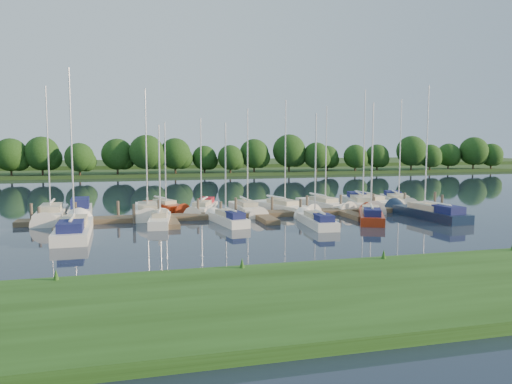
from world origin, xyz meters
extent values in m
plane|color=#1A2634|center=(0.00, 0.00, 0.00)|extent=(260.00, 260.00, 0.00)
cube|color=#1E4012|center=(0.00, -16.00, 0.25)|extent=(90.00, 10.00, 0.50)
cube|color=brown|center=(0.00, 8.00, 0.20)|extent=(40.00, 2.00, 0.40)
cube|color=brown|center=(-16.00, 5.00, 0.20)|extent=(1.20, 4.00, 0.40)
cube|color=brown|center=(-8.00, 5.00, 0.20)|extent=(1.20, 4.00, 0.40)
cube|color=brown|center=(0.00, 5.00, 0.20)|extent=(1.20, 4.00, 0.40)
cube|color=brown|center=(8.00, 5.00, 0.20)|extent=(1.20, 4.00, 0.40)
cube|color=brown|center=(16.00, 5.00, 0.20)|extent=(1.20, 4.00, 0.40)
cylinder|color=#473D33|center=(-19.00, 9.30, 0.60)|extent=(0.24, 0.24, 2.00)
cylinder|color=#473D33|center=(-15.55, 9.30, 0.60)|extent=(0.24, 0.24, 2.00)
cylinder|color=#473D33|center=(-12.09, 9.30, 0.60)|extent=(0.24, 0.24, 2.00)
cylinder|color=#473D33|center=(-8.64, 9.30, 0.60)|extent=(0.24, 0.24, 2.00)
cylinder|color=#473D33|center=(-5.18, 9.30, 0.60)|extent=(0.24, 0.24, 2.00)
cylinder|color=#473D33|center=(-1.73, 9.30, 0.60)|extent=(0.24, 0.24, 2.00)
cylinder|color=#473D33|center=(1.73, 9.30, 0.60)|extent=(0.24, 0.24, 2.00)
cylinder|color=#473D33|center=(5.18, 9.30, 0.60)|extent=(0.24, 0.24, 2.00)
cylinder|color=#473D33|center=(8.64, 9.30, 0.60)|extent=(0.24, 0.24, 2.00)
cylinder|color=#473D33|center=(12.09, 9.30, 0.60)|extent=(0.24, 0.24, 2.00)
cylinder|color=#473D33|center=(15.55, 9.30, 0.60)|extent=(0.24, 0.24, 2.00)
cylinder|color=#473D33|center=(19.00, 9.30, 0.60)|extent=(0.24, 0.24, 2.00)
cylinder|color=#473D33|center=(-18.00, 6.70, 0.60)|extent=(0.24, 0.24, 2.00)
cylinder|color=#473D33|center=(-10.80, 6.70, 0.60)|extent=(0.24, 0.24, 2.00)
cylinder|color=#473D33|center=(-3.60, 6.70, 0.60)|extent=(0.24, 0.24, 2.00)
cylinder|color=#473D33|center=(3.60, 6.70, 0.60)|extent=(0.24, 0.24, 2.00)
cylinder|color=#473D33|center=(10.80, 6.70, 0.60)|extent=(0.24, 0.24, 2.00)
cylinder|color=#473D33|center=(18.00, 6.70, 0.60)|extent=(0.24, 0.24, 2.00)
cube|color=#223C17|center=(0.00, 75.00, 0.30)|extent=(180.00, 30.00, 0.60)
cube|color=#2C4A20|center=(0.00, 100.00, 0.70)|extent=(220.00, 40.00, 1.40)
cylinder|color=#38281C|center=(-30.26, 63.98, 1.33)|extent=(0.36, 0.36, 2.65)
sphere|color=#18370F|center=(-30.26, 63.98, 4.56)|extent=(6.18, 6.18, 6.18)
sphere|color=#18370F|center=(-28.93, 64.18, 3.68)|extent=(4.42, 4.42, 4.42)
cylinder|color=#38281C|center=(-26.33, 60.61, 1.33)|extent=(0.36, 0.36, 2.67)
sphere|color=#18370F|center=(-26.33, 60.61, 4.59)|extent=(6.22, 6.22, 6.22)
sphere|color=#18370F|center=(-24.99, 60.81, 3.70)|extent=(4.45, 4.45, 4.45)
cylinder|color=#38281C|center=(-19.16, 60.78, 1.10)|extent=(0.36, 0.36, 2.19)
sphere|color=#18370F|center=(-19.16, 60.78, 3.78)|extent=(5.12, 5.12, 5.12)
sphere|color=#18370F|center=(-18.06, 60.98, 3.05)|extent=(3.65, 3.65, 3.65)
cylinder|color=#38281C|center=(-13.31, 62.50, 1.03)|extent=(0.36, 0.36, 2.05)
sphere|color=#18370F|center=(-13.31, 62.50, 3.53)|extent=(4.79, 4.79, 4.79)
sphere|color=#18370F|center=(-12.28, 62.70, 2.85)|extent=(3.42, 3.42, 3.42)
cylinder|color=#38281C|center=(-7.64, 63.01, 1.22)|extent=(0.36, 0.36, 2.44)
sphere|color=#18370F|center=(-7.64, 63.01, 4.21)|extent=(5.70, 5.70, 5.70)
sphere|color=#18370F|center=(-6.42, 63.21, 3.39)|extent=(4.07, 4.07, 4.07)
cylinder|color=#38281C|center=(-3.40, 61.23, 1.41)|extent=(0.36, 0.36, 2.82)
sphere|color=#18370F|center=(-3.40, 61.23, 4.86)|extent=(6.58, 6.58, 6.58)
sphere|color=#18370F|center=(-1.99, 61.43, 3.92)|extent=(4.70, 4.70, 4.70)
cylinder|color=#38281C|center=(3.46, 62.45, 1.37)|extent=(0.36, 0.36, 2.73)
sphere|color=#18370F|center=(3.46, 62.45, 4.70)|extent=(6.37, 6.37, 6.37)
sphere|color=#18370F|center=(4.82, 62.65, 3.79)|extent=(4.55, 4.55, 4.55)
cylinder|color=#38281C|center=(7.76, 63.52, 1.33)|extent=(0.36, 0.36, 2.66)
sphere|color=#18370F|center=(7.76, 63.52, 4.59)|extent=(6.21, 6.21, 6.21)
sphere|color=#18370F|center=(9.09, 63.72, 3.70)|extent=(4.44, 4.44, 4.44)
cylinder|color=#38281C|center=(14.11, 62.62, 1.38)|extent=(0.36, 0.36, 2.75)
sphere|color=#18370F|center=(14.11, 62.62, 4.74)|extent=(6.42, 6.42, 6.42)
sphere|color=#18370F|center=(15.48, 62.82, 3.82)|extent=(4.58, 4.58, 4.58)
cylinder|color=#38281C|center=(20.31, 60.37, 1.22)|extent=(0.36, 0.36, 2.44)
sphere|color=#18370F|center=(20.31, 60.37, 4.20)|extent=(5.69, 5.69, 5.69)
sphere|color=#18370F|center=(21.53, 60.57, 3.39)|extent=(4.07, 4.07, 4.07)
cylinder|color=#38281C|center=(24.68, 60.57, 1.14)|extent=(0.36, 0.36, 2.27)
sphere|color=#18370F|center=(24.68, 60.57, 3.92)|extent=(5.31, 5.31, 5.31)
sphere|color=#18370F|center=(25.81, 60.77, 3.16)|extent=(3.79, 3.79, 3.79)
cylinder|color=#38281C|center=(31.02, 62.41, 1.44)|extent=(0.36, 0.36, 2.87)
sphere|color=#18370F|center=(31.02, 62.41, 4.95)|extent=(6.70, 6.70, 6.70)
sphere|color=#18370F|center=(32.46, 62.61, 3.99)|extent=(4.79, 4.79, 4.79)
cylinder|color=#38281C|center=(36.27, 63.87, 1.38)|extent=(0.36, 0.36, 2.76)
sphere|color=#18370F|center=(36.27, 63.87, 4.75)|extent=(6.44, 6.44, 6.44)
sphere|color=#18370F|center=(37.64, 64.07, 3.83)|extent=(4.60, 4.60, 4.60)
cylinder|color=#38281C|center=(40.91, 61.35, 1.04)|extent=(0.36, 0.36, 2.08)
sphere|color=#18370F|center=(40.91, 61.35, 3.59)|extent=(4.86, 4.86, 4.86)
sphere|color=#18370F|center=(41.95, 61.55, 2.89)|extent=(3.47, 3.47, 3.47)
cylinder|color=#38281C|center=(48.57, 60.31, 1.02)|extent=(0.36, 0.36, 2.04)
sphere|color=#18370F|center=(48.57, 60.31, 3.51)|extent=(4.75, 4.75, 4.75)
sphere|color=#18370F|center=(49.59, 60.51, 2.83)|extent=(3.39, 3.39, 3.39)
cylinder|color=#38281C|center=(52.91, 60.64, 1.03)|extent=(0.36, 0.36, 2.06)
sphere|color=#18370F|center=(52.91, 60.64, 3.54)|extent=(4.80, 4.80, 4.80)
sphere|color=#18370F|center=(53.94, 60.84, 2.86)|extent=(3.43, 3.43, 3.43)
cylinder|color=#38281C|center=(59.15, 60.69, 1.33)|extent=(0.36, 0.36, 2.67)
sphere|color=#18370F|center=(59.15, 60.69, 4.60)|extent=(6.23, 6.23, 6.23)
sphere|color=#18370F|center=(60.49, 60.89, 3.71)|extent=(4.45, 4.45, 4.45)
cylinder|color=#38281C|center=(63.75, 63.49, 1.07)|extent=(0.36, 0.36, 2.14)
sphere|color=#18370F|center=(63.75, 63.49, 3.68)|extent=(4.98, 4.98, 4.98)
sphere|color=#18370F|center=(64.82, 63.69, 2.97)|extent=(3.56, 3.56, 3.56)
cylinder|color=#38281C|center=(68.99, 60.66, 1.28)|extent=(0.36, 0.36, 2.56)
sphere|color=#18370F|center=(68.99, 60.66, 4.41)|extent=(5.98, 5.98, 5.98)
sphere|color=#18370F|center=(70.27, 60.86, 3.56)|extent=(4.27, 4.27, 4.27)
cube|color=white|center=(-17.73, 11.45, 0.15)|extent=(2.42, 7.86, 1.25)
cone|color=white|center=(-17.61, 7.55, 0.15)|extent=(1.18, 2.76, 1.09)
cube|color=#B9AD8E|center=(-17.72, 11.06, 0.96)|extent=(1.74, 3.56, 0.57)
cylinder|color=silver|center=(-17.71, 10.67, 6.06)|extent=(0.12, 0.12, 10.53)
cylinder|color=silver|center=(-17.76, 12.23, 1.42)|extent=(0.21, 3.51, 0.10)
cylinder|color=white|center=(-17.76, 12.23, 1.42)|extent=(0.30, 3.13, 0.20)
cube|color=white|center=(-15.50, 13.26, 0.15)|extent=(2.19, 5.95, 1.08)
cone|color=white|center=(-15.37, 10.32, 0.15)|extent=(1.04, 1.80, 0.97)
cube|color=#161B4F|center=(-15.50, 13.26, 1.02)|extent=(1.69, 3.29, 0.97)
cube|color=white|center=(-9.51, 12.07, 0.15)|extent=(2.44, 8.00, 1.04)
cone|color=white|center=(-9.62, 8.10, 0.15)|extent=(1.19, 2.81, 1.11)
cube|color=#B9AD8E|center=(-9.52, 11.68, 0.81)|extent=(1.76, 3.62, 0.47)
cylinder|color=silver|center=(-9.53, 11.28, 6.03)|extent=(0.12, 0.12, 10.72)
cylinder|color=silver|center=(-9.49, 12.87, 1.19)|extent=(0.20, 3.58, 0.10)
cylinder|color=white|center=(-9.49, 12.87, 1.19)|extent=(0.28, 3.18, 0.20)
cube|color=maroon|center=(-7.87, 14.89, 0.15)|extent=(3.87, 6.03, 0.99)
cone|color=maroon|center=(-6.68, 12.21, 0.15)|extent=(1.58, 2.21, 0.82)
cube|color=#B9AD8E|center=(-7.75, 14.63, 0.77)|extent=(2.19, 2.91, 0.45)
cylinder|color=silver|center=(-7.63, 14.36, 4.59)|extent=(0.12, 0.12, 7.92)
cylinder|color=silver|center=(-8.10, 15.43, 1.13)|extent=(1.16, 2.46, 0.10)
cylinder|color=white|center=(-8.10, 15.43, 1.13)|extent=(1.13, 2.23, 0.20)
cube|color=white|center=(-4.31, 12.20, 0.15)|extent=(3.79, 6.25, 1.06)
cone|color=white|center=(-5.42, 9.39, 0.15)|extent=(1.56, 2.28, 0.85)
cube|color=#B9AD8E|center=(-4.42, 11.92, 0.82)|extent=(2.18, 3.00, 0.48)
cube|color=maroon|center=(-3.69, 13.78, 0.91)|extent=(1.77, 2.12, 0.53)
cylinder|color=silver|center=(-4.53, 11.64, 4.76)|extent=(0.12, 0.12, 8.17)
cylinder|color=silver|center=(-4.09, 12.77, 1.20)|extent=(1.09, 2.57, 0.10)
cylinder|color=white|center=(-4.09, 12.77, 1.20)|extent=(1.07, 2.33, 0.20)
cube|color=white|center=(-0.39, 10.95, 0.15)|extent=(2.03, 6.71, 1.10)
cone|color=white|center=(-0.30, 7.62, 0.15)|extent=(0.99, 2.36, 0.93)
cube|color=#B9AD8E|center=(-0.38, 10.62, 0.85)|extent=(1.47, 3.03, 0.50)
cylinder|color=silver|center=(-0.37, 10.28, 5.20)|extent=(0.12, 0.12, 9.00)
cylinder|color=silver|center=(-0.40, 11.62, 1.25)|extent=(0.18, 3.00, 0.10)
cylinder|color=white|center=(-0.40, 11.62, 1.25)|extent=(0.27, 2.67, 0.20)
cube|color=white|center=(3.11, 11.08, 0.15)|extent=(4.31, 7.60, 1.12)
cone|color=white|center=(4.30, 7.61, 0.15)|extent=(1.80, 2.76, 1.03)
cube|color=#B9AD8E|center=(3.23, 10.73, 0.87)|extent=(2.52, 3.62, 0.51)
cylinder|color=silver|center=(3.35, 10.38, 5.66)|extent=(0.12, 0.12, 9.89)
cylinder|color=silver|center=(2.88, 11.77, 1.27)|extent=(1.16, 3.15, 0.10)
cylinder|color=white|center=(2.88, 11.77, 1.27)|extent=(1.14, 2.84, 0.20)
cube|color=white|center=(7.85, 12.25, 0.15)|extent=(3.32, 7.29, 1.10)
cone|color=white|center=(8.54, 8.80, 0.15)|extent=(1.45, 2.61, 0.98)
cube|color=#B9AD8E|center=(7.92, 11.91, 0.85)|extent=(2.07, 3.40, 0.50)
cylinder|color=silver|center=(7.99, 11.56, 5.45)|extent=(0.12, 0.12, 9.50)
cylinder|color=silver|center=(7.71, 12.94, 1.26)|extent=(0.72, 3.12, 0.10)
cylinder|color=white|center=(7.71, 12.94, 1.26)|extent=(0.75, 2.80, 0.20)
cube|color=white|center=(11.96, 11.63, 0.15)|extent=(4.21, 8.50, 1.16)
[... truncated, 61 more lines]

